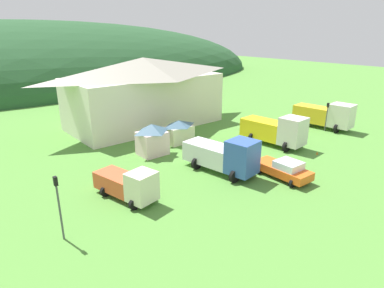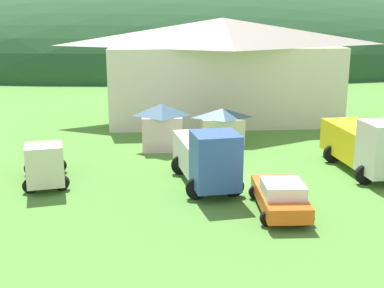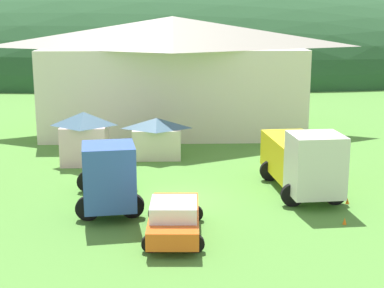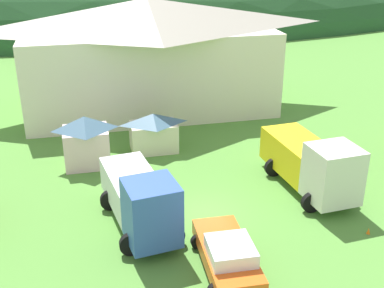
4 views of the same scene
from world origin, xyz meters
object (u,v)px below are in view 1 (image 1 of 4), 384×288
Objects in this scene: play_shed_cream at (179,131)px; traffic_light_east at (327,114)px; light_truck_cream at (129,184)px; traffic_cone_near_pickup at (299,146)px; depot_building at (144,91)px; flatbed_truck_yellow at (276,130)px; heavy_rig_striped at (326,115)px; traffic_light_west at (59,202)px; play_shed_pink at (152,139)px; box_truck_blue at (224,155)px; service_pickup_orange at (283,169)px; traffic_cone_mid_row at (317,154)px.

traffic_light_east is at bearing -25.99° from play_shed_cream.
light_truck_cream is 20.43m from traffic_cone_near_pickup.
flatbed_truck_yellow is at bearing -67.99° from depot_building.
traffic_light_west reaches higher than heavy_rig_striped.
play_shed_cream is 0.58× the size of light_truck_cream.
depot_building is 11.58m from play_shed_pink.
flatbed_truck_yellow is (7.57, -7.50, 0.41)m from play_shed_cream.
play_shed_pink is 0.77× the size of traffic_light_west.
light_truck_cream is at bearing -125.75° from depot_building.
box_truck_blue is (-3.13, -17.76, -2.83)m from depot_building.
service_pickup_orange is at bearing -53.75° from flatbed_truck_yellow.
traffic_light_west is at bearing 175.02° from traffic_cone_mid_row.
heavy_rig_striped is (22.27, -6.28, 0.11)m from play_shed_pink.
flatbed_truck_yellow is 1.44× the size of service_pickup_orange.
box_truck_blue reaches higher than play_shed_pink.
depot_building is at bearing 109.76° from traffic_cone_mid_row.
traffic_cone_near_pickup is at bearing 70.90° from traffic_cone_mid_row.
depot_building is 18.25m from box_truck_blue.
play_shed_cream is 1.01× the size of play_shed_pink.
traffic_cone_mid_row is (-9.45, -4.54, -1.75)m from heavy_rig_striped.
depot_building is 2.81× the size of flatbed_truck_yellow.
play_shed_pink is 16.86m from traffic_cone_mid_row.
box_truck_blue is at bearing -100.00° from depot_building.
play_shed_pink is at bearing 161.79° from traffic_light_east.
traffic_cone_near_pickup is at bearing 1.25° from traffic_light_west.
traffic_light_west reaches higher than service_pickup_orange.
flatbed_truck_yellow is at bearing 101.32° from traffic_cone_mid_row.
traffic_light_east is 5.75× the size of traffic_cone_mid_row.
play_shed_pink is at bearing -164.09° from play_shed_cream.
box_truck_blue reaches higher than play_shed_cream.
box_truck_blue is 5.16m from service_pickup_orange.
box_truck_blue is (8.86, -1.10, 0.43)m from light_truck_cream.
traffic_cone_near_pickup is at bearing -64.96° from depot_building.
play_shed_cream is 4.53m from play_shed_pink.
service_pickup_orange reaches higher than traffic_cone_mid_row.
traffic_cone_mid_row is at bearing -155.15° from traffic_light_east.
depot_building reaches higher than traffic_cone_mid_row.
flatbed_truck_yellow is at bearing -95.86° from heavy_rig_striped.
play_shed_cream is at bearing 114.46° from light_truck_cream.
box_truck_blue reaches higher than light_truck_cream.
depot_building is 17.58m from flatbed_truck_yellow.
play_shed_pink is 0.63× the size of service_pickup_orange.
traffic_cone_near_pickup is (8.38, 3.88, -0.83)m from service_pickup_orange.
traffic_cone_near_pickup is at bearing -83.81° from heavy_rig_striped.
depot_building is at bearing 132.29° from light_truck_cream.
traffic_light_east is at bearing 8.59° from traffic_cone_near_pickup.
light_truck_cream is at bearing -105.29° from box_truck_blue.
traffic_light_east is at bearing -46.83° from depot_building.
flatbed_truck_yellow is at bearing -27.72° from play_shed_pink.
heavy_rig_striped is 13.19× the size of traffic_cone_near_pickup.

